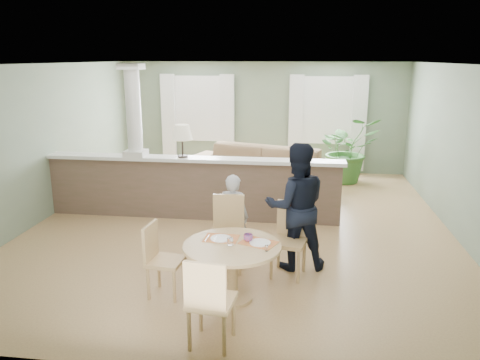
# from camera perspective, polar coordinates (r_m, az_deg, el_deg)

# --- Properties ---
(ground) EXTENTS (8.00, 8.00, 0.00)m
(ground) POSITION_cam_1_polar(r_m,az_deg,el_deg) (8.16, 0.09, -5.33)
(ground) COLOR tan
(ground) RESTS_ON ground
(room_shell) EXTENTS (7.02, 8.02, 2.71)m
(room_shell) POSITION_cam_1_polar(r_m,az_deg,el_deg) (8.35, 0.46, 7.94)
(room_shell) COLOR gray
(room_shell) RESTS_ON ground
(pony_wall) EXTENTS (5.32, 0.38, 2.70)m
(pony_wall) POSITION_cam_1_polar(r_m,az_deg,el_deg) (8.32, -6.47, 0.06)
(pony_wall) COLOR brown
(pony_wall) RESTS_ON ground
(sofa) EXTENTS (3.42, 2.17, 0.93)m
(sofa) POSITION_cam_1_polar(r_m,az_deg,el_deg) (10.01, 2.14, 1.24)
(sofa) COLOR brown
(sofa) RESTS_ON ground
(houseplant) EXTENTS (1.67, 1.55, 1.52)m
(houseplant) POSITION_cam_1_polar(r_m,az_deg,el_deg) (10.98, 12.97, 3.65)
(houseplant) COLOR #2F5F26
(houseplant) RESTS_ON ground
(dining_table) EXTENTS (1.15, 1.15, 0.79)m
(dining_table) POSITION_cam_1_polar(r_m,az_deg,el_deg) (5.54, -0.89, -9.21)
(dining_table) COLOR tan
(dining_table) RESTS_ON ground
(chair_far_boy) EXTENTS (0.47, 0.47, 1.00)m
(chair_far_boy) POSITION_cam_1_polar(r_m,az_deg,el_deg) (6.38, -1.50, -5.93)
(chair_far_boy) COLOR tan
(chair_far_boy) RESTS_ON ground
(chair_far_man) EXTENTS (0.52, 0.52, 0.97)m
(chair_far_man) POSITION_cam_1_polar(r_m,az_deg,el_deg) (6.23, 6.11, -6.70)
(chair_far_man) COLOR tan
(chair_far_man) RESTS_ON ground
(chair_near) EXTENTS (0.48, 0.48, 0.97)m
(chair_near) POSITION_cam_1_polar(r_m,az_deg,el_deg) (4.68, -3.79, -14.28)
(chair_near) COLOR tan
(chair_near) RESTS_ON ground
(chair_side) EXTENTS (0.44, 0.44, 0.89)m
(chair_side) POSITION_cam_1_polar(r_m,az_deg,el_deg) (5.76, -9.76, -9.14)
(chair_side) COLOR tan
(chair_side) RESTS_ON ground
(child_person) EXTENTS (0.49, 0.36, 1.24)m
(child_person) POSITION_cam_1_polar(r_m,az_deg,el_deg) (6.62, -0.87, -4.51)
(child_person) COLOR #ADADB2
(child_person) RESTS_ON ground
(man_person) EXTENTS (0.95, 0.80, 1.73)m
(man_person) POSITION_cam_1_polar(r_m,az_deg,el_deg) (6.31, 6.87, -3.23)
(man_person) COLOR black
(man_person) RESTS_ON ground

